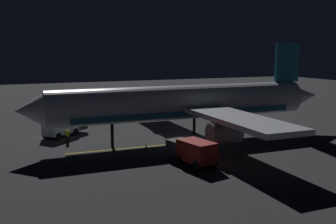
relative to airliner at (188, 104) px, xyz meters
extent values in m
cube|color=#303033|center=(0.00, 0.60, -4.46)|extent=(180.00, 180.00, 0.20)
cube|color=gold|center=(-1.33, 4.60, -4.35)|extent=(0.85, 19.97, 0.01)
cylinder|color=silver|center=(0.00, 0.60, 0.19)|extent=(4.17, 31.50, 3.97)
cube|color=teal|center=(0.00, 0.60, -0.90)|extent=(3.94, 26.78, 0.71)
cone|color=silver|center=(0.12, 17.53, 0.19)|extent=(3.91, 3.20, 3.89)
cone|color=silver|center=(-0.11, -16.92, 0.19)|extent=(3.60, 4.78, 3.57)
cube|color=teal|center=(-0.09, -14.14, 4.67)|extent=(0.38, 3.60, 4.99)
cube|color=silver|center=(-9.53, -0.91, -0.40)|extent=(15.12, 4.90, 0.50)
cylinder|color=slate|center=(-8.77, 0.28, -1.80)|extent=(2.12, 3.21, 2.10)
cube|color=silver|center=(9.52, -1.04, -0.40)|extent=(15.12, 4.90, 0.50)
cylinder|color=slate|center=(8.77, 0.17, -1.80)|extent=(2.12, 3.21, 2.10)
cylinder|color=black|center=(0.06, 9.25, -3.07)|extent=(0.36, 0.36, 2.57)
cylinder|color=black|center=(-2.39, -1.96, -3.07)|extent=(0.36, 0.36, 2.57)
cylinder|color=black|center=(2.37, -1.99, -3.07)|extent=(0.36, 0.36, 2.57)
cube|color=silver|center=(7.31, 13.88, -2.88)|extent=(4.38, 4.66, 2.06)
cube|color=#38383D|center=(9.27, 11.53, -3.16)|extent=(2.69, 2.66, 1.50)
cylinder|color=black|center=(8.28, 12.72, -3.91)|extent=(2.35, 2.17, 0.90)
cylinder|color=black|center=(6.34, 15.04, -3.91)|extent=(2.35, 2.17, 0.90)
cube|color=maroon|center=(-9.95, 3.90, -2.97)|extent=(3.98, 2.82, 1.88)
cube|color=#38383D|center=(-7.30, 4.47, -3.16)|extent=(2.18, 2.33, 1.50)
cylinder|color=black|center=(-8.71, 4.17, -3.91)|extent=(1.37, 2.45, 0.90)
cylinder|color=black|center=(-11.19, 3.63, -3.91)|extent=(1.37, 2.45, 0.90)
cylinder|color=black|center=(3.69, 13.58, -3.93)|extent=(0.32, 0.32, 0.85)
cylinder|color=yellow|center=(3.69, 13.58, -3.18)|extent=(0.40, 0.40, 0.65)
sphere|color=tan|center=(3.69, 13.58, -2.74)|extent=(0.24, 0.24, 0.24)
cone|color=#EA590F|center=(-6.21, 9.37, -4.08)|extent=(0.36, 0.36, 0.55)
cube|color=black|center=(-6.21, 9.37, -4.34)|extent=(0.50, 0.50, 0.03)
cone|color=#EA590F|center=(-2.50, 6.22, -4.08)|extent=(0.36, 0.36, 0.55)
cube|color=black|center=(-2.50, 6.22, -4.34)|extent=(0.50, 0.50, 0.03)
camera|label=1|loc=(-40.87, 19.66, 6.17)|focal=41.42mm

